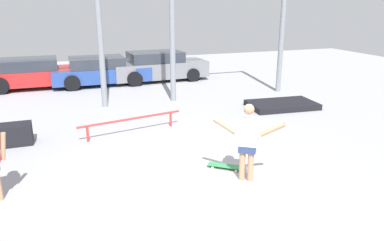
% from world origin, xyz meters
% --- Properties ---
extents(ground_plane, '(36.00, 36.00, 0.00)m').
position_xyz_m(ground_plane, '(0.00, 0.00, 0.00)').
color(ground_plane, '#9E9EA3').
extents(skateboarder, '(1.25, 0.88, 1.64)m').
position_xyz_m(skateboarder, '(0.77, -0.38, 0.91)').
color(skateboarder, tan).
rests_on(skateboarder, ground_plane).
extents(skateboard, '(0.74, 0.65, 0.08)m').
position_xyz_m(skateboard, '(0.60, 0.27, 0.06)').
color(skateboard, '#338C4C').
rests_on(skateboard, ground_plane).
extents(manual_pad, '(2.42, 1.55, 0.20)m').
position_xyz_m(manual_pad, '(4.56, 4.20, 0.10)').
color(manual_pad, black).
rests_on(manual_pad, ground_plane).
extents(grind_rail, '(2.98, 0.67, 0.46)m').
position_xyz_m(grind_rail, '(-0.91, 3.29, 0.37)').
color(grind_rail, red).
rests_on(grind_rail, ground_plane).
extents(canopy_support_left, '(4.73, 0.20, 6.07)m').
position_xyz_m(canopy_support_left, '(-3.53, 6.44, 3.61)').
color(canopy_support_left, gray).
rests_on(canopy_support_left, ground_plane).
extents(canopy_support_right, '(4.73, 0.20, 6.07)m').
position_xyz_m(canopy_support_right, '(3.53, 6.44, 3.61)').
color(canopy_support_right, gray).
rests_on(canopy_support_right, ground_plane).
extents(parked_car_red, '(4.13, 2.01, 1.25)m').
position_xyz_m(parked_car_red, '(-3.74, 10.56, 0.62)').
color(parked_car_red, red).
rests_on(parked_car_red, ground_plane).
extents(parked_car_blue, '(4.20, 1.93, 1.24)m').
position_xyz_m(parked_car_blue, '(-0.96, 10.23, 0.61)').
color(parked_car_blue, '#284793').
rests_on(parked_car_blue, ground_plane).
extents(parked_car_grey, '(4.48, 2.05, 1.35)m').
position_xyz_m(parked_car_grey, '(1.71, 10.27, 0.66)').
color(parked_car_grey, slate).
rests_on(parked_car_grey, ground_plane).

